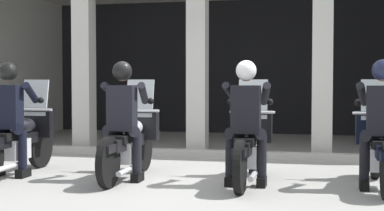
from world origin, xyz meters
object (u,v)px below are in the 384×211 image
motorcycle_far_right (379,147)px  police_officer_far_right (382,113)px  police_officer_far_left (9,109)px  police_officer_center_right (246,112)px  motorcycle_center_right (249,144)px  police_officer_center_left (123,110)px  motorcycle_center_left (130,141)px  motorcycle_far_left (21,139)px

motorcycle_far_right → police_officer_far_right: (-0.00, -0.28, 0.44)m
police_officer_far_left → police_officer_far_right: bearing=7.5°
police_officer_center_right → motorcycle_far_right: bearing=18.1°
motorcycle_center_right → police_officer_center_left: bearing=-164.4°
police_officer_center_left → motorcycle_center_right: police_officer_center_left is taller
police_officer_center_left → motorcycle_far_right: size_ratio=0.78×
motorcycle_far_right → motorcycle_center_left: bearing=-168.3°
police_officer_center_right → motorcycle_far_right: size_ratio=0.78×
police_officer_center_left → motorcycle_center_left: bearing=97.9°
police_officer_far_right → motorcycle_far_right: bearing=100.2°
motorcycle_far_left → police_officer_center_left: 1.71m
motorcycle_far_left → police_officer_center_left: (1.63, -0.24, 0.44)m
police_officer_center_left → police_officer_center_right: same height
motorcycle_far_right → police_officer_center_left: bearing=-163.3°
police_officer_center_left → motorcycle_center_right: 1.72m
motorcycle_center_left → motorcycle_far_right: (3.27, 0.07, 0.00)m
motorcycle_far_left → motorcycle_center_right: 3.27m
motorcycle_center_right → motorcycle_far_right: bearing=8.4°
motorcycle_far_left → motorcycle_far_right: bearing=7.5°
motorcycle_center_right → motorcycle_center_left: bearing=-174.3°
motorcycle_center_left → police_officer_far_right: 3.30m
motorcycle_center_left → motorcycle_far_right: same height
police_officer_center_left → police_officer_far_right: 3.27m
motorcycle_center_left → motorcycle_far_right: bearing=9.4°
motorcycle_far_right → police_officer_far_right: bearing=-79.8°
motorcycle_far_left → police_officer_center_right: size_ratio=1.29×
motorcycle_far_left → motorcycle_center_right: size_ratio=1.00×
police_officer_far_left → motorcycle_center_left: size_ratio=0.78×
police_officer_center_right → motorcycle_far_left: bearing=-178.5°
police_officer_center_right → motorcycle_far_right: police_officer_center_right is taller
motorcycle_far_right → police_officer_far_right: size_ratio=1.29×
motorcycle_center_left → police_officer_center_right: (1.63, -0.28, 0.44)m
police_officer_far_left → motorcycle_center_left: bearing=17.4°
motorcycle_center_right → police_officer_far_right: police_officer_far_right is taller
motorcycle_far_left → police_officer_center_left: size_ratio=1.29×
motorcycle_far_left → motorcycle_center_right: bearing=6.9°
motorcycle_center_right → police_officer_far_right: size_ratio=1.29×
police_officer_far_left → motorcycle_center_right: (3.27, 0.32, -0.44)m
police_officer_center_right → police_officer_far_right: 1.64m
motorcycle_far_right → motorcycle_center_right: bearing=-167.0°
motorcycle_center_left → motorcycle_center_right: same height
motorcycle_far_left → motorcycle_center_left: size_ratio=1.00×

